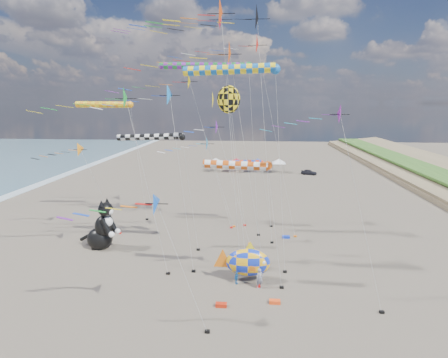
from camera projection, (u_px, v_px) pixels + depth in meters
name	position (u px, v px, depth m)	size (l,w,h in m)	color
ground	(209.00, 332.00, 24.95)	(260.00, 260.00, 0.00)	brown
delta_kite_0	(208.00, 15.00, 29.13)	(11.23, 2.63, 24.84)	#C93E0D
delta_kite_1	(83.00, 151.00, 41.97)	(8.93, 1.85, 11.69)	orange
delta_kite_2	(150.00, 98.00, 30.68)	(9.99, 2.11, 17.87)	blue
delta_kite_3	(343.00, 120.00, 24.39)	(8.39, 1.60, 16.13)	purple
delta_kite_4	(246.00, 18.00, 35.92)	(13.73, 3.00, 26.39)	black
delta_kite_5	(205.00, 147.00, 44.24)	(9.31, 2.02, 11.97)	#0F79B7
delta_kite_6	(153.00, 210.00, 23.28)	(8.97, 1.75, 10.34)	blue
delta_kite_7	(256.00, 47.00, 38.55)	(13.67, 2.38, 23.58)	red
delta_kite_8	(114.00, 102.00, 30.32)	(11.58, 2.12, 17.58)	green
delta_kite_9	(230.00, 58.00, 31.14)	(11.29, 2.28, 21.42)	#E54908
delta_kite_10	(214.00, 22.00, 41.58)	(15.73, 3.04, 27.26)	red
delta_kite_11	(182.00, 84.00, 42.42)	(14.51, 2.22, 19.79)	yellow
delta_kite_12	(207.00, 130.00, 38.11)	(10.19, 1.77, 14.47)	#6D1AA2
windsock_0	(153.00, 138.00, 36.59)	(8.54, 0.68, 12.92)	black
windsock_1	(242.00, 163.00, 44.82)	(7.25, 0.69, 8.93)	red
windsock_2	(107.00, 105.00, 46.11)	(8.95, 0.86, 16.31)	#FF9B15
windsock_3	(234.00, 70.00, 30.19)	(9.69, 0.89, 19.33)	blue
windsock_4	(208.00, 67.00, 39.48)	(11.75, 0.80, 20.58)	#17802E
windsock_5	(240.00, 166.00, 28.88)	(7.05, 0.74, 11.39)	#C64A0E
angelfish_kite	(227.00, 101.00, 33.30)	(3.74, 3.02, 17.71)	yellow
cat_inflatable	(101.00, 223.00, 38.95)	(4.31, 2.16, 5.82)	black
fish_inflatable	(247.00, 262.00, 31.79)	(5.34, 1.99, 3.90)	#132FC1
person_adult	(260.00, 278.00, 30.73)	(0.68, 0.44, 1.86)	gray
child_green	(264.00, 265.00, 34.23)	(0.49, 0.38, 1.01)	#279056
child_blue	(236.00, 278.00, 31.57)	(0.69, 0.29, 1.17)	#2369B0
kite_bag_0	(286.00, 237.00, 42.38)	(0.90, 0.44, 0.30)	#1332C5
kite_bag_1	(275.00, 302.00, 28.53)	(0.90, 0.44, 0.30)	#FF4915
kite_bag_2	(221.00, 305.00, 28.08)	(0.90, 0.44, 0.30)	red
tent_row	(247.00, 159.00, 82.58)	(19.20, 4.20, 3.80)	white
parked_car	(309.00, 172.00, 80.00)	(1.42, 3.52, 1.20)	#26262D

